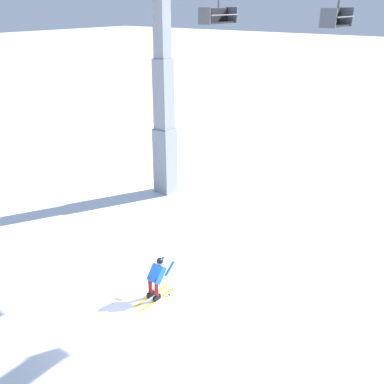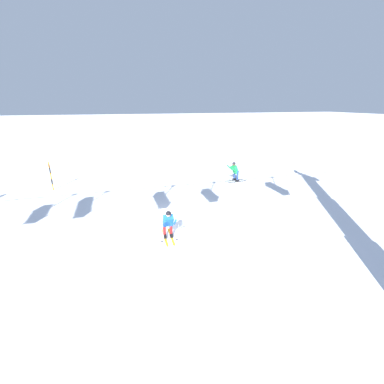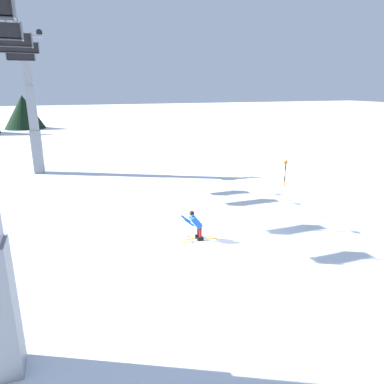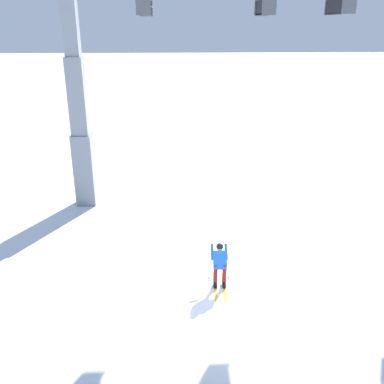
{
  "view_description": "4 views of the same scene",
  "coord_description": "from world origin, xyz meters",
  "views": [
    {
      "loc": [
        8.62,
        -7.83,
        9.14
      ],
      "look_at": [
        0.31,
        3.16,
        3.21
      ],
      "focal_mm": 41.49,
      "sensor_mm": 36.0,
      "label": 1
    },
    {
      "loc": [
        2.13,
        11.35,
        5.65
      ],
      "look_at": [
        -0.7,
        1.79,
        2.23
      ],
      "focal_mm": 24.55,
      "sensor_mm": 36.0,
      "label": 2
    },
    {
      "loc": [
        -13.5,
        6.59,
        6.61
      ],
      "look_at": [
        -0.52,
        1.77,
        2.5
      ],
      "focal_mm": 33.25,
      "sensor_mm": 36.0,
      "label": 3
    },
    {
      "loc": [
        -1.22,
        -10.42,
        7.91
      ],
      "look_at": [
        -0.56,
        3.72,
        2.32
      ],
      "focal_mm": 39.35,
      "sensor_mm": 36.0,
      "label": 4
    }
  ],
  "objects": [
    {
      "name": "chairlift_seat_second",
      "position": [
        2.61,
        8.38,
        8.66
      ],
      "size": [
        0.61,
        1.68,
        2.22
      ],
      "color": "black"
    },
    {
      "name": "ground_plane",
      "position": [
        0.0,
        0.0,
        0.0
      ],
      "size": [
        260.0,
        260.0,
        0.0
      ],
      "primitive_type": "plane",
      "color": "white"
    },
    {
      "name": "chairlift_seat_nearest",
      "position": [
        -2.35,
        8.38,
        8.62
      ],
      "size": [
        0.61,
        2.04,
        2.23
      ],
      "color": "black"
    },
    {
      "name": "skier_carving_main",
      "position": [
        0.23,
        1.33,
        0.8
      ],
      "size": [
        0.72,
        1.66,
        1.53
      ],
      "color": "yellow",
      "rests_on": "ground_plane"
    },
    {
      "name": "lift_tower_near",
      "position": [
        -5.36,
        8.38,
        4.37
      ],
      "size": [
        0.89,
        2.82,
        10.62
      ],
      "color": "gray",
      "rests_on": "ground_plane"
    }
  ]
}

